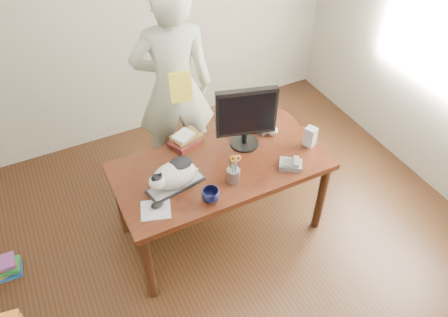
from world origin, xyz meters
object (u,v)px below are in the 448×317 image
(mouse, at_px, (157,205))
(coffee_mug, at_px, (211,195))
(desk, at_px, (217,172))
(monitor, at_px, (246,116))
(phone, at_px, (291,164))
(speaker, at_px, (310,137))
(pen_cup, at_px, (233,174))
(keyboard, at_px, (176,185))
(person, at_px, (174,88))
(book_pile_b, at_px, (3,268))
(baseball, at_px, (273,131))
(cat, at_px, (173,175))
(calculator, at_px, (258,124))
(book_stack, at_px, (185,139))

(mouse, bearing_deg, coffee_mug, 0.68)
(desk, xyz_separation_m, coffee_mug, (-0.22, -0.37, 0.20))
(monitor, relative_size, phone, 2.55)
(phone, distance_m, speaker, 0.31)
(mouse, height_order, speaker, speaker)
(pen_cup, bearing_deg, keyboard, 160.93)
(person, bearing_deg, mouse, 74.42)
(mouse, xyz_separation_m, book_pile_b, (-1.15, 0.54, -0.70))
(coffee_mug, bearing_deg, baseball, 29.05)
(desk, relative_size, cat, 3.94)
(calculator, distance_m, person, 0.78)
(keyboard, bearing_deg, phone, -24.79)
(desk, distance_m, mouse, 0.65)
(mouse, bearing_deg, cat, 52.95)
(monitor, relative_size, book_pile_b, 2.01)
(cat, relative_size, baseball, 5.42)
(desk, distance_m, book_pile_b, 1.82)
(desk, height_order, book_pile_b, desk)
(baseball, xyz_separation_m, person, (-0.56, 0.71, 0.15))
(pen_cup, relative_size, book_stack, 0.85)
(monitor, distance_m, coffee_mug, 0.67)
(pen_cup, relative_size, phone, 1.20)
(coffee_mug, bearing_deg, calculator, 38.84)
(book_stack, height_order, calculator, book_stack)
(keyboard, distance_m, pen_cup, 0.42)
(monitor, distance_m, phone, 0.49)
(book_stack, bearing_deg, coffee_mug, -116.52)
(coffee_mug, xyz_separation_m, speaker, (0.94, 0.19, 0.03))
(baseball, bearing_deg, pen_cup, -148.81)
(monitor, xyz_separation_m, book_stack, (-0.40, 0.24, -0.25))
(desk, bearing_deg, cat, -160.52)
(cat, height_order, coffee_mug, cat)
(cat, height_order, baseball, cat)
(keyboard, distance_m, cat, 0.11)
(book_pile_b, bearing_deg, person, 16.06)
(monitor, xyz_separation_m, pen_cup, (-0.26, -0.30, -0.23))
(speaker, distance_m, person, 1.21)
(pen_cup, xyz_separation_m, coffee_mug, (-0.22, -0.10, -0.02))
(phone, bearing_deg, speaker, 64.85)
(cat, distance_m, phone, 0.88)
(calculator, bearing_deg, desk, 178.53)
(keyboard, height_order, person, person)
(keyboard, distance_m, mouse, 0.22)
(keyboard, bearing_deg, pen_cup, -30.60)
(pen_cup, distance_m, mouse, 0.58)
(mouse, distance_m, book_pile_b, 1.45)
(desk, bearing_deg, mouse, -155.22)
(desk, distance_m, monitor, 0.51)
(keyboard, xyz_separation_m, book_pile_b, (-1.33, 0.41, -0.69))
(coffee_mug, bearing_deg, desk, 59.19)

